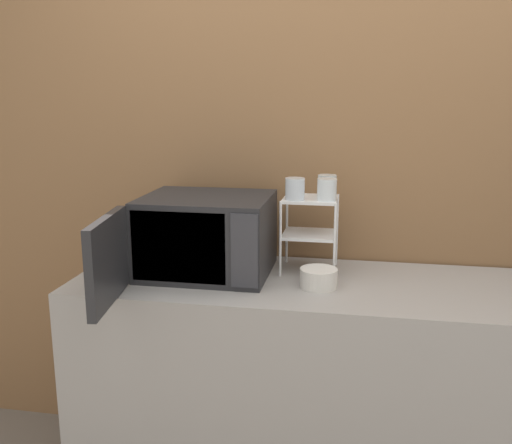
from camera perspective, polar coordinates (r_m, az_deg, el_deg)
wall_back at (r=2.48m, az=7.51°, el=5.17°), size 8.00×0.06×2.60m
counter at (r=2.40m, az=6.42°, el=-16.36°), size 1.93×0.64×0.91m
microwave at (r=2.27m, az=-5.33°, el=-1.38°), size 0.53×0.82×0.31m
dish_rack at (r=2.29m, az=5.41°, el=0.32°), size 0.22×0.20×0.30m
glass_front_left at (r=2.22m, az=3.91°, el=3.33°), size 0.08×0.08×0.09m
glass_back_right at (r=2.31m, az=7.12°, el=3.64°), size 0.08×0.08×0.09m
glass_front_right at (r=2.22m, az=6.99°, el=3.25°), size 0.08×0.08×0.09m
bowl at (r=2.15m, az=6.28°, el=-5.61°), size 0.14×0.14×0.07m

